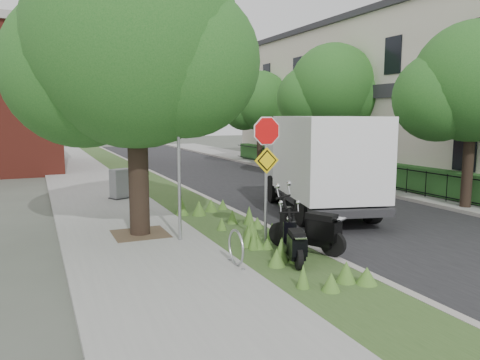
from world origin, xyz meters
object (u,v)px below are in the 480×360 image
object	(u,v)px
sign_assembly	(266,154)
box_truck	(321,160)
scooter_near	(314,233)
utility_cabinet	(121,184)
scooter_far	(295,247)

from	to	relation	value
sign_assembly	box_truck	bearing A→B (deg)	40.29
scooter_near	box_truck	world-z (taller)	box_truck
scooter_near	utility_cabinet	distance (m)	9.41
scooter_near	box_truck	distance (m)	5.13
scooter_near	scooter_far	xyz separation A→B (m)	(-0.80, -0.50, -0.09)
box_truck	utility_cabinet	distance (m)	7.55
scooter_near	scooter_far	distance (m)	0.95
sign_assembly	utility_cabinet	distance (m)	8.34
utility_cabinet	scooter_far	bearing A→B (deg)	-78.17
sign_assembly	scooter_far	bearing A→B (deg)	-94.49
scooter_near	box_truck	xyz separation A→B (m)	(2.85, 4.09, 1.20)
sign_assembly	scooter_far	size ratio (longest dim) A/B	2.12
sign_assembly	scooter_near	xyz separation A→B (m)	(0.67, -1.10, -1.75)
utility_cabinet	scooter_near	bearing A→B (deg)	-72.78
scooter_far	utility_cabinet	world-z (taller)	utility_cabinet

